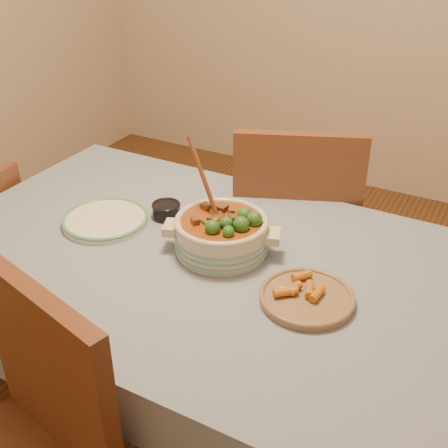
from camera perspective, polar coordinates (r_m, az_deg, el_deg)
name	(u,v)px	position (r m, az deg, el deg)	size (l,w,h in m)	color
floor	(200,422)	(2.23, -2.45, -19.47)	(4.50, 4.50, 0.00)	#4C2915
dining_table	(195,278)	(1.77, -2.91, -5.52)	(1.68, 1.08, 0.76)	brown
stew_casserole	(221,231)	(1.69, -0.27, -0.77)	(0.36, 0.35, 0.34)	beige
white_plate	(105,220)	(1.91, -11.95, 0.44)	(0.34, 0.34, 0.03)	silver
condiment_bowl	(166,210)	(1.91, -5.88, 1.47)	(0.10, 0.10, 0.05)	black
fried_plate	(307,296)	(1.54, 8.42, -7.28)	(0.29, 0.29, 0.04)	#8C6E4D
chair_far	(294,225)	(2.25, 7.11, -0.10)	(0.61, 0.61, 1.00)	brown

